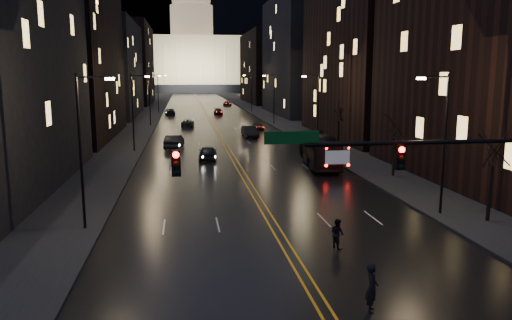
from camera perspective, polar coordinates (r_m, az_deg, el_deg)
name	(u,v)px	position (r m, az deg, el deg)	size (l,w,h in m)	color
ground	(313,292)	(21.60, 6.57, -14.76)	(900.00, 900.00, 0.00)	black
road	(201,105)	(149.33, -6.28, 6.27)	(20.00, 320.00, 0.02)	black
sidewalk_left	(153,105)	(149.50, -11.68, 6.16)	(8.00, 320.00, 0.16)	black
sidewalk_right	(248,104)	(150.46, -0.91, 6.38)	(8.00, 320.00, 0.16)	black
center_line	(201,105)	(149.33, -6.28, 6.28)	(0.62, 320.00, 0.01)	orange
building_left_mid	(65,37)	(74.84, -20.99, 13.00)	(12.00, 30.00, 28.00)	black
building_left_far	(108,69)	(112.10, -16.61, 9.90)	(12.00, 34.00, 20.00)	black
building_left_dist	(130,64)	(159.79, -14.17, 10.56)	(12.00, 40.00, 24.00)	black
building_right_near	(501,37)	(47.04, 26.25, 12.51)	(12.00, 26.00, 24.00)	black
building_right_tall	(371,1)	(74.45, 13.02, 17.28)	(12.00, 30.00, 38.00)	black
building_right_mid	(301,56)	(114.09, 5.14, 11.76)	(12.00, 34.00, 26.00)	black
building_right_dist	(266,68)	(161.13, 1.13, 10.49)	(12.00, 40.00, 22.00)	black
mountain_ridge	(240,1)	(405.42, -1.85, 17.70)	(520.00, 60.00, 130.00)	black
capitol	(192,59)	(269.15, -7.28, 11.43)	(90.00, 50.00, 58.50)	black
traffic_signal	(454,168)	(22.29, 21.68, -0.85)	(17.29, 0.45, 7.00)	black
streetlamp_right_near	(442,137)	(33.31, 20.51, 2.49)	(2.13, 0.25, 9.00)	black
streetlamp_left_near	(84,144)	(29.77, -19.11, 1.78)	(2.13, 0.25, 9.00)	black
streetlamp_right_mid	(317,107)	(61.22, 6.95, 6.07)	(2.13, 0.25, 9.00)	black
streetlamp_left_mid	(134,108)	(59.37, -13.75, 5.76)	(2.13, 0.25, 9.00)	black
streetlamp_right_far	(273,96)	(90.48, 1.96, 7.31)	(2.13, 0.25, 9.00)	black
streetlamp_left_far	(151,97)	(89.24, -11.95, 7.07)	(2.13, 0.25, 9.00)	black
streetlamp_right_dist	(251,91)	(120.10, -0.59, 7.92)	(2.13, 0.25, 9.00)	black
streetlamp_left_dist	(159,91)	(119.17, -11.05, 7.72)	(2.13, 0.25, 9.00)	black
tree_right_near	(493,150)	(32.82, 25.47, 1.07)	(2.40, 2.40, 6.65)	black
tree_right_mid	(395,126)	(45.04, 15.63, 3.77)	(2.40, 2.40, 6.65)	black
tree_right_far	(339,112)	(59.96, 9.46, 5.40)	(2.40, 2.40, 6.65)	black
bus	(319,150)	(49.77, 7.22, 1.14)	(2.60, 11.12, 3.10)	black
oncoming_car_a	(208,153)	(52.81, -5.54, 0.82)	(1.84, 4.58, 1.56)	black
oncoming_car_b	(174,142)	(61.66, -9.33, 2.08)	(1.78, 5.12, 1.69)	black
oncoming_car_c	(188,123)	(87.65, -7.81, 4.23)	(2.11, 4.58, 1.27)	black
oncoming_car_d	(170,112)	(113.13, -9.82, 5.46)	(2.09, 5.15, 1.50)	black
receding_car_a	(250,132)	(71.61, -0.71, 3.26)	(1.77, 5.08, 1.67)	black
receding_car_b	(258,126)	(80.43, 0.23, 3.86)	(1.60, 3.98, 1.36)	black
receding_car_c	(218,112)	(113.07, -4.33, 5.54)	(1.90, 4.66, 1.35)	black
receding_car_d	(227,103)	(145.56, -3.29, 6.49)	(2.29, 4.96, 1.38)	black
pedestrian_a	(372,288)	(19.99, 13.10, -14.05)	(0.70, 0.46, 1.92)	black
pedestrian_b	(337,234)	(26.48, 9.28, -8.30)	(0.77, 0.42, 1.59)	black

